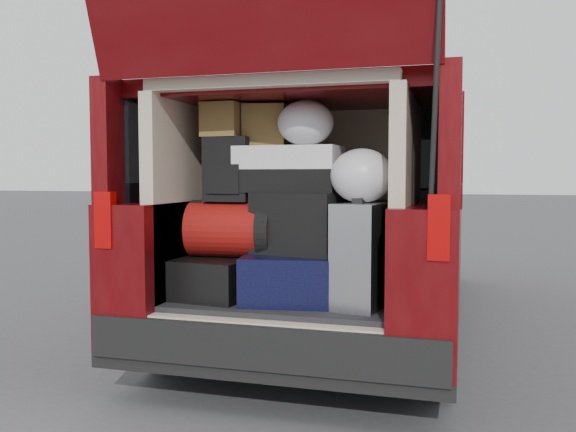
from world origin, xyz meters
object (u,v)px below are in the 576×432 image
silver_roller (362,255)px  twotone_duffel (289,169)px  black_hardshell (221,276)px  black_soft_case (298,223)px  backpack (228,169)px  navy_hardshell (290,276)px  red_duffel (233,229)px

silver_roller → twotone_duffel: size_ratio=0.95×
twotone_duffel → black_hardshell: bearing=-167.3°
black_soft_case → backpack: (-0.42, 0.00, 0.30)m
navy_hardshell → twotone_duffel: 0.61m
silver_roller → twotone_duffel: (-0.45, 0.16, 0.46)m
black_soft_case → twotone_duffel: (-0.07, 0.06, 0.30)m
silver_roller → black_soft_case: black_soft_case is taller
silver_roller → backpack: 0.93m
black_hardshell → twotone_duffel: size_ratio=0.97×
navy_hardshell → twotone_duffel: size_ratio=1.03×
silver_roller → red_duffel: silver_roller is taller
silver_roller → red_duffel: size_ratio=1.12×
navy_hardshell → backpack: 0.72m
red_duffel → black_soft_case: black_soft_case is taller
black_soft_case → silver_roller: bearing=-3.1°
black_soft_case → backpack: 0.52m
navy_hardshell → silver_roller: size_ratio=1.08×
black_soft_case → backpack: size_ratio=1.29×
black_hardshell → navy_hardshell: bearing=9.3°
red_duffel → navy_hardshell: bearing=-4.9°
black_soft_case → red_duffel: bearing=-171.4°
navy_hardshell → red_duffel: bearing=170.4°
backpack → twotone_duffel: 0.36m
black_hardshell → navy_hardshell: (0.42, 0.02, 0.02)m
navy_hardshell → black_hardshell: bearing=173.9°
silver_roller → black_soft_case: size_ratio=1.17×
silver_roller → backpack: bearing=-175.5°
black_soft_case → twotone_duffel: twotone_duffel is taller
silver_roller → backpack: size_ratio=1.50×
backpack → silver_roller: bearing=-9.5°
red_duffel → twotone_duffel: size_ratio=0.85×
black_hardshell → black_soft_case: 0.57m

